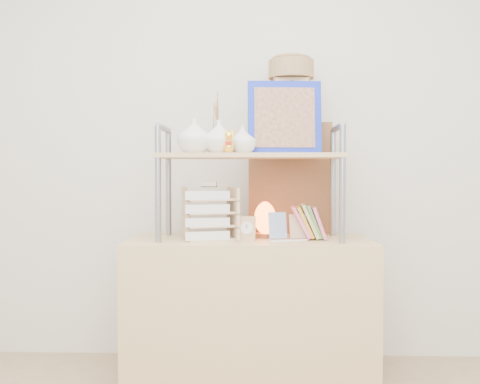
{
  "coord_description": "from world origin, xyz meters",
  "views": [
    {
      "loc": [
        0.03,
        -1.44,
        1.08
      ],
      "look_at": [
        -0.05,
        1.2,
        0.98
      ],
      "focal_mm": 40.0,
      "sensor_mm": 36.0,
      "label": 1
    }
  ],
  "objects_px": {
    "desk": "(250,314)",
    "cabinet": "(290,244)",
    "salt_lamp": "(265,219)",
    "letter_tray": "(209,216)"
  },
  "relations": [
    {
      "from": "desk",
      "to": "salt_lamp",
      "type": "xyz_separation_m",
      "value": [
        0.08,
        0.06,
        0.47
      ]
    },
    {
      "from": "salt_lamp",
      "to": "letter_tray",
      "type": "bearing_deg",
      "value": -165.04
    },
    {
      "from": "desk",
      "to": "letter_tray",
      "type": "xyz_separation_m",
      "value": [
        -0.2,
        -0.01,
        0.49
      ]
    },
    {
      "from": "salt_lamp",
      "to": "cabinet",
      "type": "bearing_deg",
      "value": 64.39
    },
    {
      "from": "desk",
      "to": "salt_lamp",
      "type": "distance_m",
      "value": 0.48
    },
    {
      "from": "cabinet",
      "to": "salt_lamp",
      "type": "distance_m",
      "value": 0.38
    },
    {
      "from": "cabinet",
      "to": "salt_lamp",
      "type": "height_order",
      "value": "cabinet"
    },
    {
      "from": "desk",
      "to": "salt_lamp",
      "type": "relative_size",
      "value": 6.56
    },
    {
      "from": "desk",
      "to": "letter_tray",
      "type": "height_order",
      "value": "letter_tray"
    },
    {
      "from": "desk",
      "to": "cabinet",
      "type": "xyz_separation_m",
      "value": [
        0.22,
        0.37,
        0.3
      ]
    }
  ]
}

